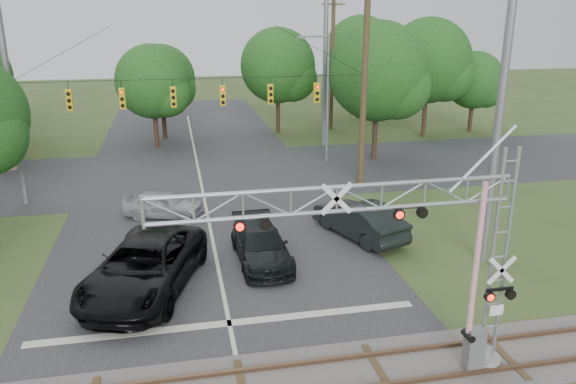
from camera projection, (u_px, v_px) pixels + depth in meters
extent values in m
cube|color=#27282A|center=(218.00, 266.00, 23.00)|extent=(14.00, 90.00, 0.02)
cube|color=#27282A|center=(199.00, 174.00, 36.04)|extent=(90.00, 12.00, 0.02)
cube|color=brown|center=(239.00, 371.00, 16.19)|extent=(90.00, 0.12, 0.14)
cylinder|color=gray|center=(486.00, 360.00, 16.62)|extent=(0.83, 0.83, 0.28)
cube|color=silver|center=(496.00, 310.00, 15.79)|extent=(0.41, 0.03, 0.32)
cube|color=slate|center=(474.00, 350.00, 16.17)|extent=(0.51, 0.41, 1.38)
cube|color=red|center=(477.00, 262.00, 15.26)|extent=(0.13, 0.08, 4.59)
cylinder|color=slate|center=(11.00, 98.00, 28.71)|extent=(0.32, 0.32, 11.50)
cylinder|color=#3E301C|center=(364.00, 88.00, 32.37)|extent=(0.36, 0.36, 11.50)
cylinder|color=black|center=(197.00, 79.00, 30.31)|extent=(19.00, 0.03, 0.03)
cube|color=gold|center=(70.00, 100.00, 29.32)|extent=(0.30, 0.30, 1.10)
cube|color=gold|center=(122.00, 98.00, 29.83)|extent=(0.30, 0.30, 1.10)
cube|color=gold|center=(173.00, 97.00, 30.34)|extent=(0.30, 0.30, 1.10)
cube|color=gold|center=(223.00, 96.00, 30.86)|extent=(0.30, 0.30, 1.10)
cube|color=gold|center=(270.00, 94.00, 31.37)|extent=(0.30, 0.30, 1.10)
cube|color=gold|center=(316.00, 93.00, 31.89)|extent=(0.30, 0.30, 1.10)
imported|color=black|center=(144.00, 267.00, 20.76)|extent=(5.26, 7.66, 1.95)
imported|color=black|center=(261.00, 245.00, 23.27)|extent=(2.21, 5.11, 1.46)
imported|color=#979A9E|center=(163.00, 204.00, 28.35)|extent=(4.33, 2.79, 1.37)
imported|color=black|center=(359.00, 219.00, 25.84)|extent=(3.46, 5.44, 1.69)
cylinder|color=slate|center=(328.00, 99.00, 37.75)|extent=(0.19, 0.19, 8.59)
cylinder|color=slate|center=(315.00, 36.00, 36.30)|extent=(1.91, 0.11, 0.11)
cube|color=slate|center=(300.00, 37.00, 36.13)|extent=(0.57, 0.24, 0.14)
cylinder|color=#3E301C|center=(8.00, 73.00, 34.55)|extent=(0.34, 0.34, 12.62)
cylinder|color=slate|center=(325.00, 55.00, 41.49)|extent=(0.34, 0.34, 13.75)
cylinder|color=slate|center=(502.00, 96.00, 21.42)|extent=(0.34, 0.34, 13.82)
cylinder|color=#3E301C|center=(332.00, 65.00, 47.86)|extent=(0.34, 0.34, 11.18)
cube|color=#3E301C|center=(334.00, 4.00, 46.35)|extent=(2.00, 0.12, 0.12)
cylinder|color=#322117|center=(156.00, 124.00, 42.46)|extent=(0.36, 0.36, 3.55)
sphere|color=#154A15|center=(153.00, 81.00, 41.46)|extent=(5.49, 5.49, 5.49)
cylinder|color=#322117|center=(164.00, 117.00, 45.53)|extent=(0.36, 0.36, 3.45)
sphere|color=#154A15|center=(161.00, 78.00, 44.56)|extent=(5.34, 5.34, 5.34)
cylinder|color=#322117|center=(278.00, 109.00, 47.52)|extent=(0.36, 0.36, 4.02)
sphere|color=#154A15|center=(278.00, 65.00, 46.40)|extent=(6.21, 6.21, 6.21)
cylinder|color=#322117|center=(375.00, 129.00, 38.85)|extent=(0.36, 0.36, 4.34)
sphere|color=#154A15|center=(378.00, 71.00, 37.63)|extent=(6.71, 6.71, 6.71)
cylinder|color=#322117|center=(359.00, 95.00, 54.15)|extent=(0.36, 0.36, 4.42)
sphere|color=#154A15|center=(360.00, 52.00, 52.91)|extent=(6.84, 6.84, 6.84)
cylinder|color=#322117|center=(425.00, 110.00, 45.99)|extent=(0.36, 0.36, 4.39)
sphere|color=#154A15|center=(428.00, 61.00, 44.76)|extent=(6.78, 6.78, 6.78)
cylinder|color=#322117|center=(471.00, 113.00, 48.20)|extent=(0.36, 0.36, 3.12)
sphere|color=#154A15|center=(474.00, 80.00, 47.32)|extent=(4.83, 4.83, 4.83)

